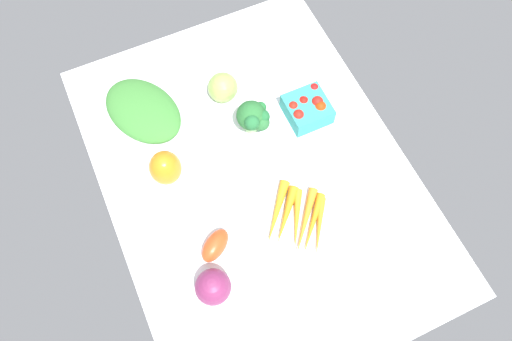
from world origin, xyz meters
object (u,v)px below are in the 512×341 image
object	(u,v)px
berry_basket	(308,108)
carrot_bunch	(297,219)
leafy_greens_clump	(143,111)
red_onion_near_basket	(213,287)
heirloom_tomato_green	(223,87)
bell_pepper_orange	(165,168)
broccoli_head	(253,117)
roma_tomato	(215,245)

from	to	relation	value
berry_basket	carrot_bunch	size ratio (longest dim) A/B	0.51
leafy_greens_clump	red_onion_near_basket	size ratio (longest dim) A/B	2.88
heirloom_tomato_green	bell_pepper_orange	bearing A→B (deg)	126.50
leafy_greens_clump	berry_basket	xyz separation A→B (cm)	(-17.95, -40.60, 0.19)
broccoli_head	berry_basket	bearing A→B (deg)	-95.39
carrot_bunch	roma_tomato	bearing A→B (deg)	85.07
red_onion_near_basket	carrot_bunch	xyz separation A→B (cm)	(7.43, -25.20, -3.01)
broccoli_head	berry_basket	xyz separation A→B (cm)	(-1.45, -15.37, -3.75)
red_onion_near_basket	carrot_bunch	world-z (taller)	red_onion_near_basket
roma_tomato	berry_basket	bearing A→B (deg)	178.71
carrot_bunch	red_onion_near_basket	bearing A→B (deg)	106.42
bell_pepper_orange	red_onion_near_basket	bearing A→B (deg)	179.16
bell_pepper_orange	red_onion_near_basket	xyz separation A→B (cm)	(-32.08, 0.47, -0.93)
bell_pepper_orange	roma_tomato	bearing A→B (deg)	-170.68
roma_tomato	carrot_bunch	world-z (taller)	roma_tomato
bell_pepper_orange	berry_basket	world-z (taller)	bell_pepper_orange
red_onion_near_basket	berry_basket	bearing A→B (deg)	-50.83
bell_pepper_orange	carrot_bunch	bearing A→B (deg)	-134.90
leafy_greens_clump	red_onion_near_basket	distance (cm)	51.79
bell_pepper_orange	carrot_bunch	size ratio (longest dim) A/B	0.47
bell_pepper_orange	berry_basket	bearing A→B (deg)	-87.57
heirloom_tomato_green	red_onion_near_basket	distance (cm)	54.01
broccoli_head	leafy_greens_clump	distance (cm)	30.40
bell_pepper_orange	broccoli_head	bearing A→B (deg)	-82.91
broccoli_head	roma_tomato	distance (cm)	34.31
broccoli_head	carrot_bunch	world-z (taller)	broccoli_head
red_onion_near_basket	carrot_bunch	bearing A→B (deg)	-73.58
heirloom_tomato_green	berry_basket	xyz separation A→B (cm)	(-15.00, -18.41, -1.09)
red_onion_near_basket	leafy_greens_clump	bearing A→B (deg)	-1.01
roma_tomato	carrot_bunch	distance (cm)	21.10
heirloom_tomato_green	bell_pepper_orange	world-z (taller)	bell_pepper_orange
broccoli_head	bell_pepper_orange	distance (cm)	25.92
broccoli_head	bell_pepper_orange	xyz separation A→B (cm)	(-3.19, 25.67, -1.67)
heirloom_tomato_green	roma_tomato	bearing A→B (deg)	154.50
bell_pepper_orange	red_onion_near_basket	world-z (taller)	bell_pepper_orange
leafy_greens_clump	carrot_bunch	xyz separation A→B (cm)	(-44.34, -24.29, -1.67)
carrot_bunch	leafy_greens_clump	bearing A→B (deg)	28.72
broccoli_head	heirloom_tomato_green	xyz separation A→B (cm)	(13.55, 3.04, -2.66)
roma_tomato	heirloom_tomato_green	bearing A→B (deg)	-150.19
roma_tomato	bell_pepper_orange	world-z (taller)	bell_pepper_orange
leafy_greens_clump	roma_tomato	bearing A→B (deg)	-175.55
bell_pepper_orange	carrot_bunch	world-z (taller)	bell_pepper_orange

